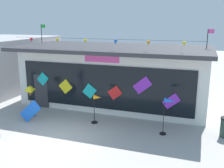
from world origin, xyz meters
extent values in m
plane|color=#ADAAA5|center=(0.00, 0.00, 0.00)|extent=(80.00, 80.00, 0.00)
cube|color=silver|center=(0.86, 6.09, 1.72)|extent=(10.96, 4.51, 3.44)
cube|color=#333338|center=(0.86, 5.55, 3.54)|extent=(11.36, 5.61, 0.20)
cube|color=white|center=(0.86, 3.80, 3.13)|extent=(10.09, 0.08, 0.51)
cube|color=#EA4CA3|center=(0.86, 3.77, 3.13)|extent=(1.97, 0.04, 0.36)
cube|color=black|center=(0.86, 3.81, 1.57)|extent=(9.87, 0.06, 2.44)
cube|color=#333338|center=(-3.08, 3.80, 1.00)|extent=(0.90, 0.07, 2.00)
cube|color=#19B7BC|center=(-2.88, 3.75, 1.77)|extent=(0.82, 0.03, 0.83)
cube|color=yellow|center=(-1.38, 3.75, 1.43)|extent=(0.89, 0.03, 0.89)
cube|color=#19B7BC|center=(0.11, 3.75, 1.30)|extent=(0.87, 0.03, 0.88)
cube|color=red|center=(1.61, 3.75, 1.34)|extent=(0.85, 0.03, 0.82)
cube|color=purple|center=(3.11, 3.75, 1.88)|extent=(1.04, 0.03, 0.99)
cube|color=purple|center=(4.61, 3.75, 1.17)|extent=(0.93, 0.03, 0.88)
cylinder|color=black|center=(0.86, 3.56, 4.20)|extent=(10.53, 0.01, 0.01)
cone|color=red|center=(-3.34, 3.56, 4.06)|extent=(0.20, 0.20, 0.22)
cone|color=yellow|center=(-1.66, 3.56, 4.06)|extent=(0.20, 0.20, 0.22)
cone|color=yellow|center=(0.02, 3.56, 4.06)|extent=(0.20, 0.20, 0.22)
cone|color=blue|center=(1.70, 3.56, 4.06)|extent=(0.20, 0.20, 0.22)
cone|color=orange|center=(3.39, 3.56, 4.06)|extent=(0.20, 0.20, 0.22)
cone|color=yellow|center=(5.07, 3.56, 4.06)|extent=(0.20, 0.20, 0.22)
cylinder|color=black|center=(-4.37, 6.09, 4.26)|extent=(0.04, 0.04, 1.25)
cube|color=green|center=(-4.21, 6.09, 4.76)|extent=(0.32, 0.02, 0.22)
cylinder|color=black|center=(6.10, 6.09, 4.16)|extent=(0.04, 0.04, 1.05)
cube|color=#EA4CA3|center=(6.26, 6.09, 4.57)|extent=(0.32, 0.02, 0.22)
cylinder|color=black|center=(-2.77, 2.33, 0.03)|extent=(0.38, 0.38, 0.06)
cylinder|color=black|center=(-2.77, 2.33, 0.64)|extent=(0.03, 0.03, 1.29)
sphere|color=yellow|center=(-2.77, 2.33, 1.48)|extent=(0.40, 0.40, 0.40)
cube|color=yellow|center=(-2.77, 2.33, 1.48)|extent=(0.40, 0.40, 0.09)
cube|color=brown|center=(-2.77, 2.33, 1.23)|extent=(0.10, 0.10, 0.10)
cylinder|color=black|center=(0.93, 2.48, 0.03)|extent=(0.33, 0.33, 0.06)
cylinder|color=black|center=(0.93, 2.48, 0.69)|extent=(0.03, 0.03, 1.39)
cone|color=orange|center=(1.12, 2.48, 1.39)|extent=(0.37, 0.24, 0.24)
cylinder|color=blue|center=(0.93, 2.48, 1.39)|extent=(0.03, 0.16, 0.16)
cylinder|color=black|center=(4.46, 2.25, 0.03)|extent=(0.30, 0.30, 0.06)
cylinder|color=black|center=(4.46, 2.25, 0.82)|extent=(0.03, 0.03, 1.65)
cone|color=blue|center=(4.72, 2.25, 1.65)|extent=(0.55, 0.30, 0.23)
cylinder|color=red|center=(4.46, 2.25, 1.65)|extent=(0.03, 0.16, 0.16)
cube|color=blue|center=(-2.25, 1.56, 0.58)|extent=(1.16, 0.31, 1.16)
cube|color=#99999E|center=(-9.16, 7.26, 1.92)|extent=(6.33, 8.30, 3.84)
camera|label=1|loc=(5.92, -9.06, 5.12)|focal=41.79mm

